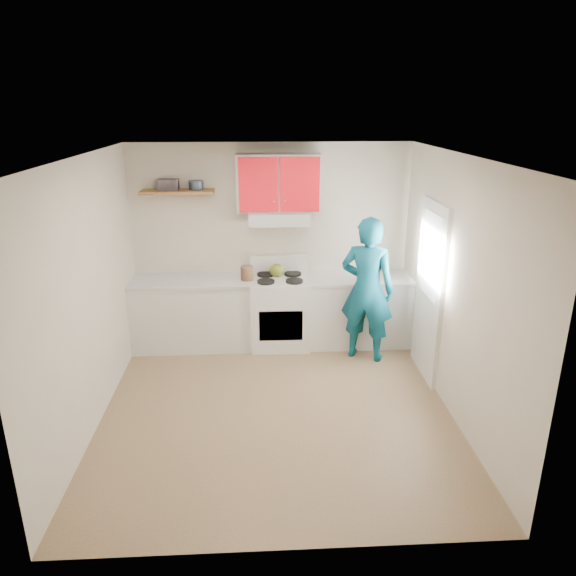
{
  "coord_description": "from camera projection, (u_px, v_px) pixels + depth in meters",
  "views": [
    {
      "loc": [
        -0.15,
        -4.88,
        3.05
      ],
      "look_at": [
        0.15,
        0.55,
        1.15
      ],
      "focal_mm": 33.06,
      "sensor_mm": 36.0,
      "label": 1
    }
  ],
  "objects": [
    {
      "name": "tin",
      "position": [
        196.0,
        185.0,
        6.56
      ],
      "size": [
        0.24,
        0.24,
        0.11
      ],
      "primitive_type": "cylinder",
      "rotation": [
        0.0,
        0.0,
        -0.4
      ],
      "color": "#333D4C",
      "rests_on": "shelf"
    },
    {
      "name": "books",
      "position": [
        168.0,
        185.0,
        6.53
      ],
      "size": [
        0.25,
        0.18,
        0.13
      ],
      "primitive_type": "cube",
      "rotation": [
        0.0,
        0.0,
        0.0
      ],
      "color": "#41393F",
      "rests_on": "shelf"
    },
    {
      "name": "upper_cabinets",
      "position": [
        279.0,
        183.0,
        6.56
      ],
      "size": [
        1.02,
        0.33,
        0.7
      ],
      "primitive_type": "cube",
      "color": "red",
      "rests_on": "back_wall"
    },
    {
      "name": "silicone_mat",
      "position": [
        390.0,
        278.0,
        6.88
      ],
      "size": [
        0.37,
        0.34,
        0.01
      ],
      "primitive_type": "cube",
      "rotation": [
        0.0,
        0.0,
        0.35
      ],
      "color": "red",
      "rests_on": "counter_right"
    },
    {
      "name": "front_wall",
      "position": [
        286.0,
        392.0,
        3.4
      ],
      "size": [
        3.6,
        0.04,
        2.6
      ],
      "primitive_type": "cube",
      "color": "beige",
      "rests_on": "floor"
    },
    {
      "name": "stove",
      "position": [
        280.0,
        312.0,
        6.95
      ],
      "size": [
        0.76,
        0.65,
        0.92
      ],
      "primitive_type": "cube",
      "color": "white",
      "rests_on": "floor"
    },
    {
      "name": "range_hood",
      "position": [
        279.0,
        218.0,
        6.65
      ],
      "size": [
        0.76,
        0.44,
        0.15
      ],
      "primitive_type": "cube",
      "color": "silver",
      "rests_on": "back_wall"
    },
    {
      "name": "shelf",
      "position": [
        178.0,
        192.0,
        6.54
      ],
      "size": [
        0.9,
        0.3,
        0.04
      ],
      "primitive_type": "cube",
      "color": "brown",
      "rests_on": "back_wall"
    },
    {
      "name": "cutting_board",
      "position": [
        335.0,
        278.0,
        6.85
      ],
      "size": [
        0.35,
        0.29,
        0.02
      ],
      "primitive_type": "cube",
      "rotation": [
        0.0,
        0.0,
        0.22
      ],
      "color": "olive",
      "rests_on": "counter_right"
    },
    {
      "name": "person",
      "position": [
        367.0,
        290.0,
        6.46
      ],
      "size": [
        0.78,
        0.66,
        1.81
      ],
      "primitive_type": "imported",
      "rotation": [
        0.0,
        0.0,
        2.72
      ],
      "color": "#0A4E62",
      "rests_on": "floor"
    },
    {
      "name": "right_wall",
      "position": [
        456.0,
        289.0,
        5.28
      ],
      "size": [
        0.04,
        3.8,
        2.6
      ],
      "primitive_type": "cube",
      "color": "beige",
      "rests_on": "floor"
    },
    {
      "name": "back_wall",
      "position": [
        271.0,
        244.0,
        6.98
      ],
      "size": [
        3.6,
        0.04,
        2.6
      ],
      "primitive_type": "cube",
      "color": "beige",
      "rests_on": "floor"
    },
    {
      "name": "crock",
      "position": [
        247.0,
        274.0,
        6.73
      ],
      "size": [
        0.21,
        0.21,
        0.2
      ],
      "primitive_type": "cylinder",
      "rotation": [
        0.0,
        0.0,
        0.31
      ],
      "color": "#4E3622",
      "rests_on": "counter_left"
    },
    {
      "name": "ceiling",
      "position": [
        275.0,
        156.0,
        4.76
      ],
      "size": [
        3.6,
        3.8,
        0.04
      ],
      "primitive_type": "cube",
      "color": "white",
      "rests_on": "floor"
    },
    {
      "name": "kettle",
      "position": [
        277.0,
        270.0,
        6.88
      ],
      "size": [
        0.24,
        0.24,
        0.17
      ],
      "primitive_type": "ellipsoid",
      "rotation": [
        0.0,
        0.0,
        0.28
      ],
      "color": "olive",
      "rests_on": "stove"
    },
    {
      "name": "floor",
      "position": [
        277.0,
        408.0,
        5.61
      ],
      "size": [
        3.8,
        3.8,
        0.0
      ],
      "primitive_type": "plane",
      "color": "brown",
      "rests_on": "ground"
    },
    {
      "name": "counter_right",
      "position": [
        358.0,
        310.0,
        7.03
      ],
      "size": [
        1.32,
        0.6,
        0.9
      ],
      "primitive_type": "cube",
      "color": "silver",
      "rests_on": "floor"
    },
    {
      "name": "left_wall",
      "position": [
        89.0,
        296.0,
        5.09
      ],
      "size": [
        0.04,
        3.8,
        2.6
      ],
      "primitive_type": "cube",
      "color": "beige",
      "rests_on": "floor"
    },
    {
      "name": "counter_left",
      "position": [
        193.0,
        314.0,
        6.92
      ],
      "size": [
        1.52,
        0.6,
        0.9
      ],
      "primitive_type": "cube",
      "color": "silver",
      "rests_on": "floor"
    },
    {
      "name": "door",
      "position": [
        430.0,
        291.0,
        6.03
      ],
      "size": [
        0.05,
        0.85,
        2.05
      ],
      "primitive_type": "cube",
      "color": "white",
      "rests_on": "floor"
    },
    {
      "name": "door_glass",
      "position": [
        431.0,
        256.0,
        5.89
      ],
      "size": [
        0.01,
        0.55,
        0.95
      ],
      "primitive_type": "cube",
      "color": "white",
      "rests_on": "door"
    }
  ]
}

